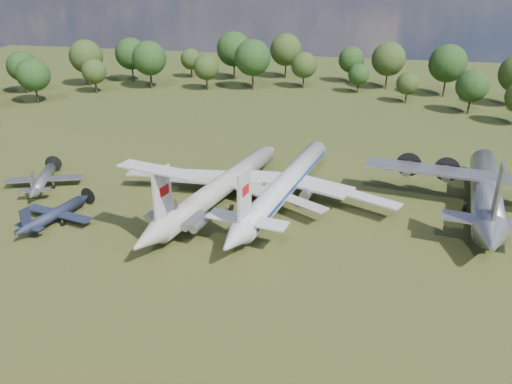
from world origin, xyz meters
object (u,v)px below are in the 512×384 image
(il62_airliner, at_px, (222,190))
(tu104_jet, at_px, (286,187))
(small_prop_northwest, at_px, (43,181))
(an12_transport, at_px, (485,195))
(small_prop_west, at_px, (56,216))
(person_on_il62, at_px, (176,203))

(il62_airliner, distance_m, tu104_jet, 10.13)
(il62_airliner, distance_m, small_prop_northwest, 30.84)
(an12_transport, distance_m, small_prop_west, 63.54)
(il62_airliner, xyz_separation_m, an12_transport, (39.37, 6.58, 0.45))
(il62_airliner, height_order, person_on_il62, person_on_il62)
(an12_transport, relative_size, person_on_il62, 24.13)
(tu104_jet, bearing_deg, small_prop_west, -145.02)
(tu104_jet, relative_size, small_prop_west, 3.06)
(il62_airliner, height_order, small_prop_west, il62_airliner)
(il62_airliner, height_order, small_prop_northwest, il62_airliner)
(il62_airliner, xyz_separation_m, tu104_jet, (9.65, 3.09, 0.15))
(il62_airliner, bearing_deg, small_prop_northwest, -165.70)
(small_prop_northwest, bearing_deg, an12_transport, -14.87)
(il62_airliner, distance_m, person_on_il62, 12.77)
(tu104_jet, height_order, small_prop_northwest, tu104_jet)
(small_prop_west, distance_m, person_on_il62, 19.25)
(person_on_il62, bearing_deg, tu104_jet, -136.79)
(small_prop_northwest, bearing_deg, il62_airliner, -18.81)
(tu104_jet, xyz_separation_m, an12_transport, (29.72, 3.50, 0.30))
(small_prop_northwest, bearing_deg, small_prop_west, -70.03)
(an12_transport, relative_size, small_prop_northwest, 2.42)
(small_prop_northwest, height_order, person_on_il62, person_on_il62)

